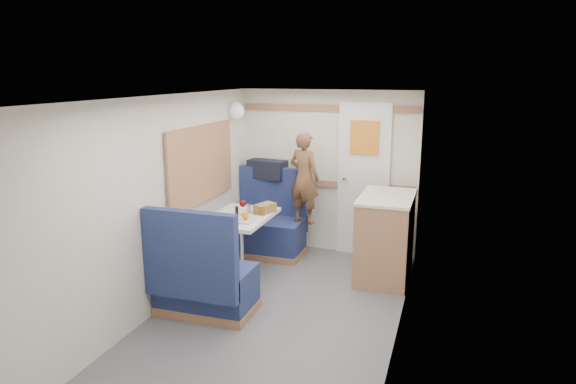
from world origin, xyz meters
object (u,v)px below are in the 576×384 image
(bench_far, at_px, (268,230))
(salt_grinder, at_px, (250,209))
(dinette_table, at_px, (240,229))
(person, at_px, (304,178))
(galley_counter, at_px, (385,236))
(beer_glass, at_px, (262,211))
(tray, at_px, (246,219))
(tumbler_left, at_px, (212,218))
(bread_loaf, at_px, (265,208))
(pepper_grinder, at_px, (237,211))
(tumbler_right, at_px, (250,210))
(bench_near, at_px, (203,284))
(duffel_bag, at_px, (267,169))
(dome_light, at_px, (236,111))
(orange_fruit, at_px, (245,216))
(cheese_block, at_px, (233,221))
(wine_glass, at_px, (243,204))

(bench_far, relative_size, salt_grinder, 12.09)
(dinette_table, distance_m, salt_grinder, 0.25)
(person, height_order, salt_grinder, person)
(galley_counter, xyz_separation_m, beer_glass, (-1.24, -0.48, 0.30))
(tray, relative_size, tumbler_left, 2.94)
(bench_far, bearing_deg, tumbler_left, -96.71)
(bread_loaf, bearing_deg, pepper_grinder, -146.43)
(tumbler_right, xyz_separation_m, pepper_grinder, (-0.12, -0.05, -0.00))
(bench_near, bearing_deg, tumbler_left, 105.64)
(galley_counter, relative_size, duffel_bag, 1.92)
(bench_far, height_order, dome_light, dome_light)
(dome_light, height_order, salt_grinder, dome_light)
(bench_near, height_order, bread_loaf, bench_near)
(bench_far, relative_size, tray, 3.43)
(duffel_bag, bearing_deg, person, -16.38)
(bread_loaf, bearing_deg, orange_fruit, -103.38)
(person, distance_m, orange_fruit, 1.09)
(galley_counter, height_order, salt_grinder, galley_counter)
(bench_far, relative_size, bench_near, 1.00)
(bench_far, distance_m, beer_glass, 0.95)
(tumbler_left, distance_m, salt_grinder, 0.53)
(dome_light, height_order, tray, dome_light)
(cheese_block, distance_m, tumbler_left, 0.22)
(wine_glass, xyz_separation_m, salt_grinder, (0.03, 0.12, -0.08))
(duffel_bag, xyz_separation_m, cheese_block, (0.17, -1.45, -0.26))
(duffel_bag, height_order, salt_grinder, duffel_bag)
(salt_grinder, bearing_deg, person, 60.84)
(duffel_bag, height_order, bread_loaf, duffel_bag)
(bench_far, distance_m, salt_grinder, 0.87)
(tumbler_right, xyz_separation_m, salt_grinder, (-0.03, 0.07, -0.01))
(dinette_table, height_order, bench_far, bench_far)
(bench_far, bearing_deg, tumbler_right, -83.74)
(dome_light, height_order, pepper_grinder, dome_light)
(tumbler_left, bearing_deg, tumbler_right, 61.22)
(bench_far, distance_m, dome_light, 1.50)
(person, distance_m, cheese_block, 1.27)
(cheese_block, bearing_deg, pepper_grinder, 107.37)
(wine_glass, height_order, salt_grinder, wine_glass)
(bench_far, height_order, beer_glass, bench_far)
(dinette_table, xyz_separation_m, bench_far, (-0.00, 0.86, -0.27))
(tray, relative_size, cheese_block, 2.79)
(orange_fruit, height_order, tumbler_left, tumbler_left)
(pepper_grinder, bearing_deg, cheese_block, -72.63)
(bench_near, xyz_separation_m, pepper_grinder, (-0.04, 0.88, 0.47))
(person, xyz_separation_m, cheese_block, (-0.39, -1.18, -0.24))
(pepper_grinder, height_order, salt_grinder, pepper_grinder)
(cheese_block, height_order, tumbler_right, tumbler_right)
(pepper_grinder, bearing_deg, duffel_bag, 93.17)
(orange_fruit, distance_m, tumbler_right, 0.24)
(tray, xyz_separation_m, beer_glass, (0.09, 0.20, 0.04))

